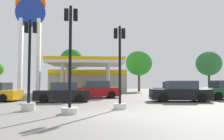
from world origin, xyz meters
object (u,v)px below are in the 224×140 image
(car_3, at_px, (180,92))
(traffic_signal_1, at_px, (70,76))
(tree_1, at_px, (72,59))
(car_4, at_px, (63,93))
(station_pole_sign, at_px, (30,28))
(tree_2, at_px, (139,63))
(car_2, at_px, (96,90))
(car_6, at_px, (174,90))
(tree_3, at_px, (209,64))
(traffic_signal_2, at_px, (120,77))
(traffic_signal_0, at_px, (29,79))

(car_3, relative_size, traffic_signal_1, 0.90)
(tree_1, bearing_deg, car_4, -85.04)
(station_pole_sign, bearing_deg, tree_2, 36.12)
(car_2, xyz_separation_m, traffic_signal_1, (-1.08, -10.92, 1.04))
(car_2, height_order, tree_1, tree_1)
(car_6, relative_size, tree_2, 0.67)
(car_2, distance_m, tree_3, 23.82)
(traffic_signal_1, xyz_separation_m, tree_1, (-3.06, 26.16, 3.51))
(tree_2, bearing_deg, car_3, -91.63)
(traffic_signal_2, bearing_deg, car_6, 56.75)
(car_2, bearing_deg, car_4, -120.05)
(car_4, xyz_separation_m, tree_1, (-1.69, 19.49, 4.62))
(station_pole_sign, distance_m, car_4, 13.03)
(car_4, bearing_deg, car_2, 59.95)
(car_3, bearing_deg, tree_2, 88.37)
(traffic_signal_0, xyz_separation_m, traffic_signal_2, (4.82, 0.45, 0.15))
(car_6, height_order, tree_2, tree_2)
(traffic_signal_0, bearing_deg, car_3, 26.91)
(station_pole_sign, xyz_separation_m, traffic_signal_1, (6.74, -16.03, -6.20))
(car_2, relative_size, tree_2, 0.69)
(car_6, xyz_separation_m, traffic_signal_1, (-9.05, -11.68, 1.07))
(car_6, xyz_separation_m, tree_1, (-12.11, 14.48, 4.58))
(traffic_signal_1, height_order, tree_3, tree_3)
(tree_3, bearing_deg, tree_1, 177.90)
(car_4, height_order, tree_3, tree_3)
(car_4, relative_size, traffic_signal_0, 0.89)
(traffic_signal_1, xyz_separation_m, traffic_signal_2, (2.53, 1.75, -0.00))
(station_pole_sign, bearing_deg, car_4, -60.14)
(car_4, relative_size, traffic_signal_2, 0.92)
(traffic_signal_2, bearing_deg, car_2, 98.99)
(car_4, xyz_separation_m, traffic_signal_1, (1.37, -6.67, 1.11))
(tree_3, bearing_deg, car_2, -142.19)
(station_pole_sign, height_order, traffic_signal_1, station_pole_sign)
(traffic_signal_1, height_order, tree_1, tree_1)
(station_pole_sign, relative_size, tree_1, 1.82)
(car_6, distance_m, traffic_signal_0, 15.40)
(traffic_signal_2, bearing_deg, station_pole_sign, 123.00)
(car_2, xyz_separation_m, tree_1, (-4.15, 15.24, 4.55))
(car_4, distance_m, traffic_signal_1, 6.90)
(car_3, distance_m, car_4, 9.03)
(station_pole_sign, bearing_deg, tree_1, 70.05)
(station_pole_sign, xyz_separation_m, tree_2, (14.98, 10.93, -3.18))
(tree_3, bearing_deg, car_3, -122.30)
(car_6, bearing_deg, traffic_signal_1, -127.76)
(tree_2, bearing_deg, traffic_signal_1, -106.99)
(car_4, xyz_separation_m, traffic_signal_0, (-0.92, -5.38, 0.96))
(traffic_signal_2, height_order, tree_1, tree_1)
(traffic_signal_0, relative_size, traffic_signal_1, 0.93)
(traffic_signal_1, bearing_deg, tree_3, 52.19)
(car_2, height_order, traffic_signal_0, traffic_signal_0)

